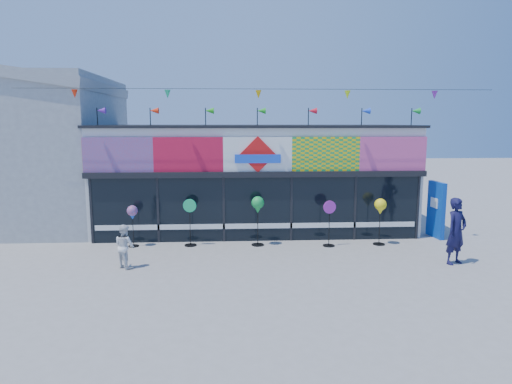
{
  "coord_description": "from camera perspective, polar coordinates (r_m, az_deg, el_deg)",
  "views": [
    {
      "loc": [
        -0.93,
        -12.45,
        4.21
      ],
      "look_at": [
        -0.14,
        2.0,
        1.99
      ],
      "focal_mm": 32.0,
      "sensor_mm": 36.0,
      "label": 1
    }
  ],
  "objects": [
    {
      "name": "spinner_1",
      "position": [
        15.76,
        -8.25,
        -3.62
      ],
      "size": [
        0.46,
        0.42,
        1.63
      ],
      "color": "black",
      "rests_on": "ground"
    },
    {
      "name": "ground",
      "position": [
        13.17,
        1.08,
        -9.91
      ],
      "size": [
        80.0,
        80.0,
        0.0
      ],
      "primitive_type": "plane",
      "color": "gray",
      "rests_on": "ground"
    },
    {
      "name": "kite_shop",
      "position": [
        18.54,
        -0.25,
        2.03
      ],
      "size": [
        16.0,
        5.7,
        5.31
      ],
      "color": "white",
      "rests_on": "ground"
    },
    {
      "name": "spinner_3",
      "position": [
        15.76,
        9.14,
        -3.75
      ],
      "size": [
        0.44,
        0.4,
        1.58
      ],
      "color": "black",
      "rests_on": "ground"
    },
    {
      "name": "neighbour_building",
      "position": [
        21.48,
        -28.23,
        5.01
      ],
      "size": [
        8.18,
        7.2,
        6.87
      ],
      "color": "#A4A7A9",
      "rests_on": "ground"
    },
    {
      "name": "child",
      "position": [
        13.88,
        -16.1,
        -6.52
      ],
      "size": [
        0.71,
        0.68,
        1.28
      ],
      "primitive_type": "imported",
      "rotation": [
        0.0,
        0.0,
        2.43
      ],
      "color": "silver",
      "rests_on": "ground"
    },
    {
      "name": "spinner_4",
      "position": [
        16.23,
        15.28,
        -1.92
      ],
      "size": [
        0.41,
        0.41,
        1.62
      ],
      "color": "black",
      "rests_on": "ground"
    },
    {
      "name": "spinner_0",
      "position": [
        16.0,
        -15.19,
        -2.63
      ],
      "size": [
        0.36,
        0.36,
        1.43
      ],
      "color": "black",
      "rests_on": "ground"
    },
    {
      "name": "spinner_2",
      "position": [
        15.55,
        0.22,
        -1.79
      ],
      "size": [
        0.43,
        0.43,
        1.71
      ],
      "color": "black",
      "rests_on": "ground"
    },
    {
      "name": "blue_sign",
      "position": [
        18.01,
        21.58,
        -2.05
      ],
      "size": [
        0.25,
        1.04,
        2.06
      ],
      "rotation": [
        0.0,
        0.0,
        0.09
      ],
      "color": "#0B40A6",
      "rests_on": "ground"
    },
    {
      "name": "adult_man",
      "position": [
        14.86,
        23.75,
        -4.5
      ],
      "size": [
        0.87,
        0.76,
        2.0
      ],
      "primitive_type": "imported",
      "rotation": [
        0.0,
        0.0,
        0.47
      ],
      "color": "#131137",
      "rests_on": "ground"
    }
  ]
}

